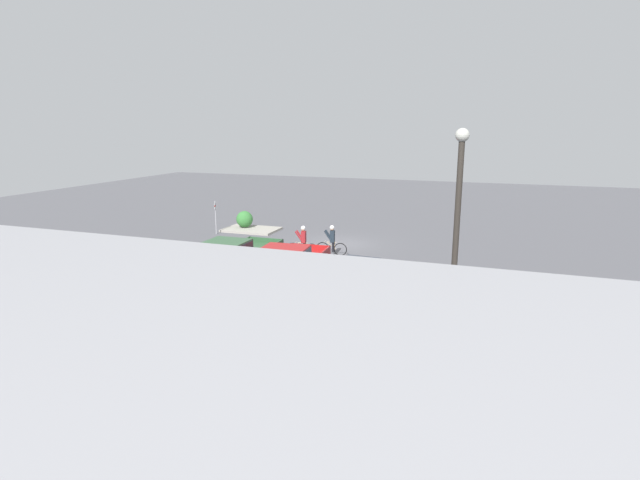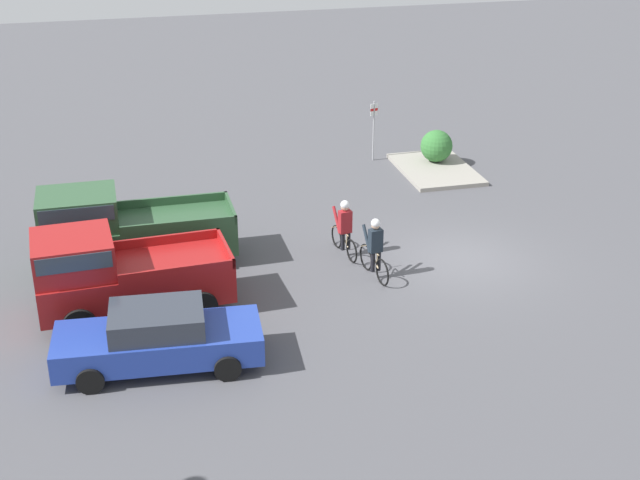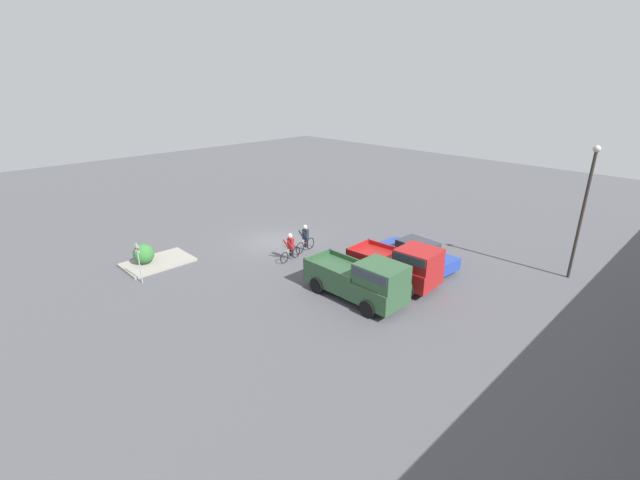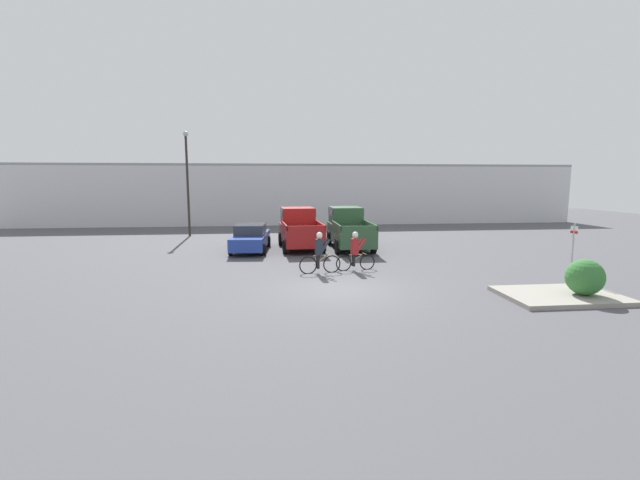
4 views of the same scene
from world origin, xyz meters
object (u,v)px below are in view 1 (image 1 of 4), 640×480
Objects in this scene: fire_lane_sign at (216,214)px; shrub at (245,219)px; pickup_truck_0 at (291,268)px; lamppost at (456,243)px; pickup_truck_1 at (237,261)px; cyclist_1 at (332,240)px; sedan_0 at (357,278)px; cyclist_0 at (303,240)px.

fire_lane_sign is 1.93× the size of shrub.
pickup_truck_0 is 0.69× the size of lamppost.
pickup_truck_1 reaches higher than shrub.
cyclist_1 is at bearing 149.10° from shrub.
cyclist_1 reaches higher than sedan_0.
lamppost is (-7.75, 12.95, 3.31)m from cyclist_1.
lamppost reaches higher than fire_lane_sign.
cyclist_0 is 0.25× the size of lamppost.
fire_lane_sign is at bearing -54.21° from pickup_truck_1.
pickup_truck_0 is 14.68m from shrub.
sedan_0 is at bearing 135.82° from shrub.
fire_lane_sign is (9.71, -9.77, 0.22)m from pickup_truck_0.
fire_lane_sign reaches higher than pickup_truck_0.
shrub is (5.80, -11.65, -0.43)m from pickup_truck_1.
sedan_0 is 8.89m from lamppost.
pickup_truck_0 reaches higher than sedan_0.
pickup_truck_0 is 2.84m from pickup_truck_1.
sedan_0 is 15.89m from shrub.
shrub is (6.62, -5.34, -0.13)m from cyclist_0.
pickup_truck_0 is at bearing 175.49° from pickup_truck_1.
cyclist_1 is at bearing -62.69° from sedan_0.
sedan_0 reaches higher than shrub.
lamppost is 6.07× the size of shrub.
pickup_truck_1 is 11.77m from fire_lane_sign.
pickup_truck_1 is at bearing 5.86° from sedan_0.
lamppost reaches higher than cyclist_1.
pickup_truck_1 is at bearing 70.21° from cyclist_1.
lamppost reaches higher than pickup_truck_1.
lamppost is (-7.35, 5.99, 3.03)m from pickup_truck_0.
lamppost is at bearing 148.58° from pickup_truck_1.
cyclist_1 is at bearing -165.21° from cyclist_0.
lamppost reaches higher than sedan_0.
cyclist_0 is (4.78, -5.73, 0.14)m from sedan_0.
cyclist_1 is 0.25× the size of lamppost.
cyclist_0 is 0.99× the size of cyclist_1.
pickup_truck_1 is 2.34× the size of fire_lane_sign.
lamppost is 24.21m from shrub.
cyclist_1 is 0.78× the size of fire_lane_sign.
sedan_0 is 2.72× the size of cyclist_0.
pickup_truck_1 is at bearing 82.58° from cyclist_0.
pickup_truck_0 is at bearing 107.07° from cyclist_0.
sedan_0 is 2.92m from pickup_truck_0.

